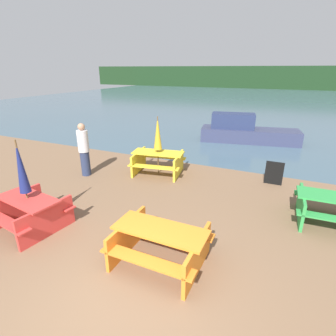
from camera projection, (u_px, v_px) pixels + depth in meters
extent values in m
plane|color=brown|center=(122.00, 307.00, 4.14)|extent=(60.00, 60.00, 0.00)
cube|color=#425B6B|center=(271.00, 100.00, 31.21)|extent=(60.00, 50.00, 0.00)
cube|color=#193319|center=(281.00, 78.00, 47.55)|extent=(80.00, 1.60, 4.00)
cube|color=red|center=(27.00, 199.00, 5.95)|extent=(1.59, 0.90, 0.04)
cube|color=red|center=(6.00, 222.00, 5.63)|extent=(1.54, 0.48, 0.04)
cube|color=red|center=(51.00, 201.00, 6.50)|extent=(1.54, 0.48, 0.04)
cube|color=red|center=(16.00, 207.00, 6.40)|extent=(0.26, 1.38, 0.72)
cube|color=red|center=(47.00, 221.00, 5.79)|extent=(0.26, 1.38, 0.72)
cube|color=orange|center=(160.00, 230.00, 4.87)|extent=(1.77, 0.72, 0.04)
cube|color=orange|center=(146.00, 261.00, 4.50)|extent=(1.77, 0.30, 0.04)
cube|color=orange|center=(172.00, 228.00, 5.44)|extent=(1.77, 0.30, 0.04)
cube|color=orange|center=(127.00, 236.00, 5.29)|extent=(0.08, 1.38, 0.69)
cube|color=orange|center=(197.00, 257.00, 4.71)|extent=(0.08, 1.38, 0.69)
cube|color=green|center=(335.00, 197.00, 6.12)|extent=(1.64, 0.76, 0.04)
cube|color=green|center=(329.00, 198.00, 6.69)|extent=(1.62, 0.34, 0.04)
cube|color=green|center=(301.00, 206.00, 6.48)|extent=(0.12, 1.38, 0.69)
cube|color=yellow|center=(158.00, 153.00, 9.17)|extent=(1.85, 0.98, 0.04)
cube|color=yellow|center=(153.00, 167.00, 8.79)|extent=(1.78, 0.57, 0.04)
cube|color=yellow|center=(162.00, 157.00, 9.79)|extent=(1.78, 0.57, 0.04)
cube|color=yellow|center=(139.00, 161.00, 9.49)|extent=(0.30, 1.37, 0.75)
cube|color=yellow|center=(178.00, 165.00, 9.14)|extent=(0.30, 1.37, 0.75)
cylinder|color=brown|center=(158.00, 146.00, 9.08)|extent=(0.04, 0.04, 2.03)
cone|color=gold|center=(158.00, 133.00, 8.92)|extent=(0.28, 0.28, 1.13)
cylinder|color=brown|center=(25.00, 186.00, 5.84)|extent=(0.04, 0.04, 2.13)
cone|color=navy|center=(21.00, 167.00, 5.68)|extent=(0.24, 0.24, 1.20)
cube|color=#333856|center=(249.00, 135.00, 13.35)|extent=(4.96, 2.19, 0.67)
cube|color=navy|center=(233.00, 121.00, 13.29)|extent=(2.25, 1.31, 0.75)
cylinder|color=#283351|center=(86.00, 163.00, 9.13)|extent=(0.31, 0.31, 0.86)
cylinder|color=silver|center=(83.00, 141.00, 8.84)|extent=(0.37, 0.37, 0.73)
sphere|color=tan|center=(81.00, 127.00, 8.67)|extent=(0.24, 0.24, 0.24)
cube|color=black|center=(274.00, 173.00, 8.42)|extent=(0.55, 0.08, 0.75)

